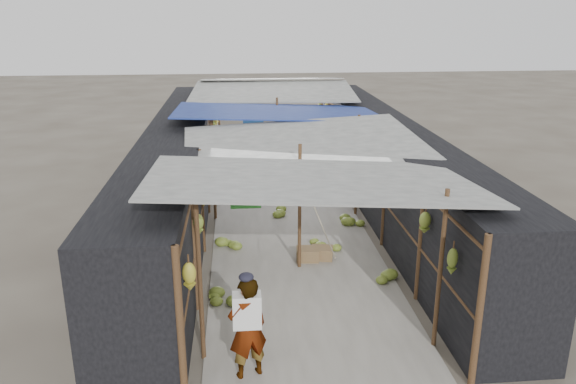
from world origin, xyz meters
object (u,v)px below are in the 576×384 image
object	(u,v)px
black_basin	(344,198)
vendor_elderly	(247,328)
crate_near	(308,255)
vendor_seated	(327,156)
shopper_blue	(262,167)

from	to	relation	value
black_basin	vendor_elderly	distance (m)	8.06
vendor_elderly	crate_near	bearing A→B (deg)	-130.30
black_basin	vendor_seated	bearing A→B (deg)	90.00
black_basin	vendor_seated	world-z (taller)	vendor_seated
crate_near	shopper_blue	distance (m)	4.61
crate_near	shopper_blue	size ratio (longest dim) A/B	0.28
vendor_elderly	shopper_blue	distance (m)	8.33
crate_near	vendor_seated	xyz separation A→B (m)	(1.49, 6.83, 0.36)
black_basin	shopper_blue	xyz separation A→B (m)	(-2.21, 0.79, 0.74)
vendor_elderly	black_basin	bearing A→B (deg)	-131.53
shopper_blue	vendor_seated	size ratio (longest dim) A/B	1.70
vendor_seated	shopper_blue	bearing A→B (deg)	-73.66
crate_near	vendor_elderly	bearing A→B (deg)	-103.85
black_basin	shopper_blue	bearing A→B (deg)	160.26
black_basin	shopper_blue	size ratio (longest dim) A/B	0.39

